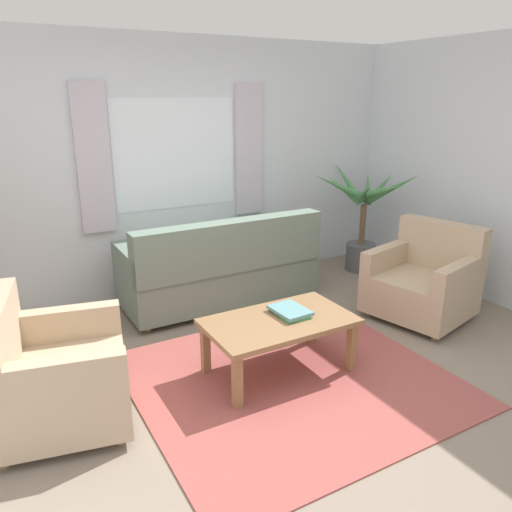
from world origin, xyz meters
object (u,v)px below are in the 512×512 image
(armchair_left, at_px, (50,375))
(coffee_table, at_px, (279,326))
(potted_plant, at_px, (363,221))
(armchair_right, at_px, (424,281))
(couch, at_px, (221,269))
(book_stack_on_table, at_px, (290,311))

(armchair_left, height_order, coffee_table, armchair_left)
(potted_plant, bearing_deg, armchair_right, -105.20)
(couch, height_order, coffee_table, couch)
(potted_plant, bearing_deg, armchair_left, -160.30)
(armchair_left, relative_size, book_stack_on_table, 3.13)
(couch, relative_size, coffee_table, 1.73)
(armchair_right, bearing_deg, book_stack_on_table, -98.09)
(armchair_right, bearing_deg, couch, -141.45)
(armchair_right, xyz_separation_m, potted_plant, (0.35, 1.30, 0.25))
(couch, distance_m, book_stack_on_table, 1.37)
(armchair_right, bearing_deg, coffee_table, -97.33)
(armchair_left, height_order, armchair_right, same)
(potted_plant, bearing_deg, book_stack_on_table, -143.51)
(coffee_table, bearing_deg, couch, 82.31)
(armchair_left, xyz_separation_m, armchair_right, (3.33, 0.02, 0.00))
(armchair_left, bearing_deg, couch, -43.91)
(armchair_left, xyz_separation_m, potted_plant, (3.69, 1.32, 0.25))
(armchair_right, height_order, coffee_table, armchair_right)
(armchair_left, distance_m, potted_plant, 3.92)
(armchair_left, relative_size, potted_plant, 0.78)
(book_stack_on_table, bearing_deg, armchair_left, 175.16)
(couch, relative_size, armchair_left, 1.92)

